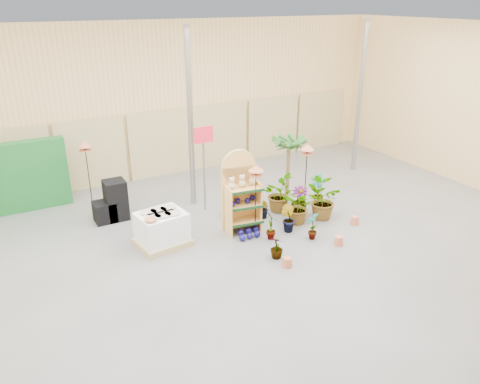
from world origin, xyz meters
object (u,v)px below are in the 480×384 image
object	(u,v)px
display_shelf	(240,194)
pallet_stack	(162,229)
potted_plant_2	(299,207)
bird_table_front	(256,170)

from	to	relation	value
display_shelf	pallet_stack	size ratio (longest dim) A/B	1.63
display_shelf	pallet_stack	bearing A→B (deg)	-176.21
potted_plant_2	display_shelf	bearing A→B (deg)	163.44
display_shelf	bird_table_front	bearing A→B (deg)	-50.86
display_shelf	pallet_stack	world-z (taller)	display_shelf
potted_plant_2	pallet_stack	bearing A→B (deg)	170.20
display_shelf	potted_plant_2	size ratio (longest dim) A/B	2.31
display_shelf	pallet_stack	distance (m)	1.94
display_shelf	bird_table_front	distance (m)	0.77
display_shelf	potted_plant_2	bearing A→B (deg)	-8.13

